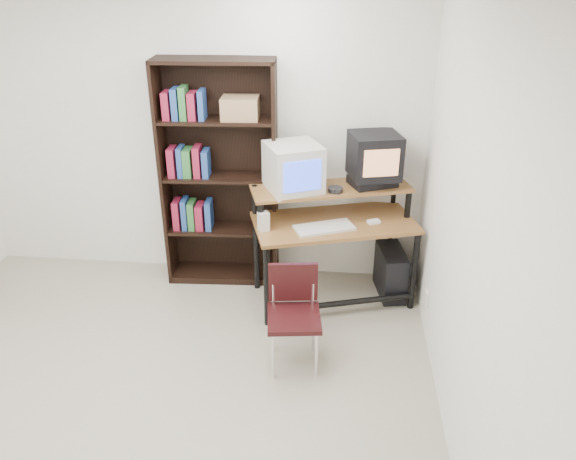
# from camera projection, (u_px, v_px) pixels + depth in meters

# --- Properties ---
(floor) EXTENTS (4.00, 4.00, 0.01)m
(floor) POSITION_uv_depth(u_px,v_px,m) (131.00, 417.00, 3.64)
(floor) COLOR #ABA48D
(floor) RESTS_ON ground
(back_wall) EXTENTS (4.00, 0.01, 2.60)m
(back_wall) POSITION_uv_depth(u_px,v_px,m) (193.00, 135.00, 4.86)
(back_wall) COLOR white
(back_wall) RESTS_ON floor
(right_wall) EXTENTS (0.01, 4.00, 2.60)m
(right_wall) POSITION_uv_depth(u_px,v_px,m) (477.00, 255.00, 2.89)
(right_wall) COLOR white
(right_wall) RESTS_ON floor
(computer_desk) EXTENTS (1.44, 1.01, 0.98)m
(computer_desk) POSITION_uv_depth(u_px,v_px,m) (333.00, 224.00, 4.63)
(computer_desk) COLOR brown
(computer_desk) RESTS_ON floor
(crt_monitor) EXTENTS (0.54, 0.54, 0.39)m
(crt_monitor) POSITION_uv_depth(u_px,v_px,m) (293.00, 168.00, 4.49)
(crt_monitor) COLOR beige
(crt_monitor) RESTS_ON computer_desk
(vcr) EXTENTS (0.43, 0.38, 0.08)m
(vcr) POSITION_uv_depth(u_px,v_px,m) (372.00, 182.00, 4.64)
(vcr) COLOR black
(vcr) RESTS_ON computer_desk
(crt_tv) EXTENTS (0.46, 0.45, 0.36)m
(crt_tv) POSITION_uv_depth(u_px,v_px,m) (374.00, 156.00, 4.56)
(crt_tv) COLOR black
(crt_tv) RESTS_ON vcr
(cd_spindle) EXTENTS (0.14, 0.14, 0.05)m
(cd_spindle) POSITION_uv_depth(u_px,v_px,m) (335.00, 190.00, 4.51)
(cd_spindle) COLOR #26262B
(cd_spindle) RESTS_ON computer_desk
(keyboard) EXTENTS (0.51, 0.38, 0.03)m
(keyboard) POSITION_uv_depth(u_px,v_px,m) (324.00, 229.00, 4.46)
(keyboard) COLOR beige
(keyboard) RESTS_ON computer_desk
(mousepad) EXTENTS (0.28, 0.26, 0.01)m
(mousepad) POSITION_uv_depth(u_px,v_px,m) (375.00, 223.00, 4.59)
(mousepad) COLOR black
(mousepad) RESTS_ON computer_desk
(mouse) EXTENTS (0.12, 0.10, 0.03)m
(mouse) POSITION_uv_depth(u_px,v_px,m) (374.00, 222.00, 4.56)
(mouse) COLOR white
(mouse) RESTS_ON mousepad
(desk_speaker) EXTENTS (0.11, 0.10, 0.17)m
(desk_speaker) POSITION_uv_depth(u_px,v_px,m) (264.00, 222.00, 4.41)
(desk_speaker) COLOR beige
(desk_speaker) RESTS_ON computer_desk
(pc_tower) EXTENTS (0.27, 0.48, 0.42)m
(pc_tower) POSITION_uv_depth(u_px,v_px,m) (391.00, 272.00, 4.90)
(pc_tower) COLOR black
(pc_tower) RESTS_ON floor
(school_chair) EXTENTS (0.42, 0.42, 0.74)m
(school_chair) POSITION_uv_depth(u_px,v_px,m) (294.00, 307.00, 3.97)
(school_chair) COLOR black
(school_chair) RESTS_ON floor
(bookshelf) EXTENTS (1.00, 0.38, 1.97)m
(bookshelf) POSITION_uv_depth(u_px,v_px,m) (219.00, 173.00, 4.84)
(bookshelf) COLOR black
(bookshelf) RESTS_ON floor
(wall_outlet) EXTENTS (0.02, 0.08, 0.12)m
(wall_outlet) POSITION_uv_depth(u_px,v_px,m) (426.00, 298.00, 4.35)
(wall_outlet) COLOR beige
(wall_outlet) RESTS_ON right_wall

